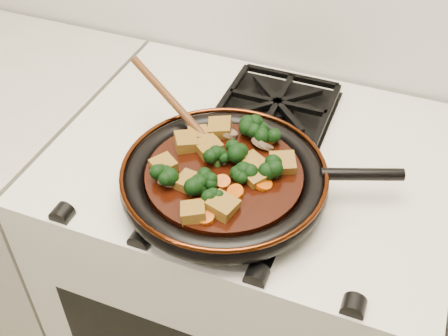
% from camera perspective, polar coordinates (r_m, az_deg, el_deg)
% --- Properties ---
extents(stove, '(0.76, 0.60, 0.90)m').
position_cam_1_polar(stove, '(1.42, 2.46, -12.20)').
color(stove, beige).
rests_on(stove, ground).
extents(burner_grate_front, '(0.23, 0.23, 0.03)m').
position_cam_1_polar(burner_grate_front, '(0.98, 0.48, -2.75)').
color(burner_grate_front, black).
rests_on(burner_grate_front, stove).
extents(burner_grate_back, '(0.23, 0.23, 0.03)m').
position_cam_1_polar(burner_grate_back, '(1.18, 5.42, 6.29)').
color(burner_grate_back, black).
rests_on(burner_grate_back, stove).
extents(skillet, '(0.47, 0.36, 0.05)m').
position_cam_1_polar(skillet, '(0.96, 0.12, -1.14)').
color(skillet, black).
rests_on(skillet, burner_grate_front).
extents(braising_sauce, '(0.27, 0.27, 0.02)m').
position_cam_1_polar(braising_sauce, '(0.96, -0.00, -0.92)').
color(braising_sauce, black).
rests_on(braising_sauce, skillet).
extents(tofu_cube_0, '(0.05, 0.05, 0.03)m').
position_cam_1_polar(tofu_cube_0, '(0.88, -0.18, -3.94)').
color(tofu_cube_0, brown).
rests_on(tofu_cube_0, braising_sauce).
extents(tofu_cube_1, '(0.04, 0.04, 0.02)m').
position_cam_1_polar(tofu_cube_1, '(0.93, -3.62, -1.48)').
color(tofu_cube_1, brown).
rests_on(tofu_cube_1, braising_sauce).
extents(tofu_cube_2, '(0.05, 0.05, 0.02)m').
position_cam_1_polar(tofu_cube_2, '(0.96, 2.89, 0.52)').
color(tofu_cube_2, brown).
rests_on(tofu_cube_2, braising_sauce).
extents(tofu_cube_3, '(0.06, 0.06, 0.03)m').
position_cam_1_polar(tofu_cube_3, '(1.00, -3.90, 2.62)').
color(tofu_cube_3, brown).
rests_on(tofu_cube_3, braising_sauce).
extents(tofu_cube_4, '(0.06, 0.06, 0.03)m').
position_cam_1_polar(tofu_cube_4, '(0.99, -1.58, 2.07)').
color(tofu_cube_4, brown).
rests_on(tofu_cube_4, braising_sauce).
extents(tofu_cube_5, '(0.06, 0.06, 0.03)m').
position_cam_1_polar(tofu_cube_5, '(1.03, -0.43, 4.05)').
color(tofu_cube_5, brown).
rests_on(tofu_cube_5, braising_sauce).
extents(tofu_cube_6, '(0.05, 0.05, 0.02)m').
position_cam_1_polar(tofu_cube_6, '(1.02, -2.62, 3.41)').
color(tofu_cube_6, brown).
rests_on(tofu_cube_6, braising_sauce).
extents(tofu_cube_7, '(0.06, 0.06, 0.03)m').
position_cam_1_polar(tofu_cube_7, '(0.96, 5.96, 0.43)').
color(tofu_cube_7, brown).
rests_on(tofu_cube_7, braising_sauce).
extents(tofu_cube_8, '(0.05, 0.05, 0.03)m').
position_cam_1_polar(tofu_cube_8, '(0.88, -3.13, -4.49)').
color(tofu_cube_8, brown).
rests_on(tofu_cube_8, braising_sauce).
extents(tofu_cube_9, '(0.05, 0.05, 0.02)m').
position_cam_1_polar(tofu_cube_9, '(0.96, -6.16, 0.23)').
color(tofu_cube_9, brown).
rests_on(tofu_cube_9, braising_sauce).
extents(tofu_cube_10, '(0.05, 0.06, 0.03)m').
position_cam_1_polar(tofu_cube_10, '(0.94, 3.18, -0.80)').
color(tofu_cube_10, brown).
rests_on(tofu_cube_10, braising_sauce).
extents(broccoli_floret_0, '(0.09, 0.08, 0.07)m').
position_cam_1_polar(broccoli_floret_0, '(0.93, 1.92, -0.72)').
color(broccoli_floret_0, black).
rests_on(broccoli_floret_0, braising_sauce).
extents(broccoli_floret_1, '(0.08, 0.09, 0.07)m').
position_cam_1_polar(broccoli_floret_1, '(1.02, 2.99, 3.81)').
color(broccoli_floret_1, black).
rests_on(broccoli_floret_1, braising_sauce).
extents(broccoli_floret_2, '(0.08, 0.08, 0.05)m').
position_cam_1_polar(broccoli_floret_2, '(1.01, 4.41, 3.18)').
color(broccoli_floret_2, black).
rests_on(broccoli_floret_2, braising_sauce).
extents(broccoli_floret_3, '(0.07, 0.06, 0.06)m').
position_cam_1_polar(broccoli_floret_3, '(0.89, -0.90, -3.43)').
color(broccoli_floret_3, black).
rests_on(broccoli_floret_3, braising_sauce).
extents(broccoli_floret_4, '(0.08, 0.08, 0.06)m').
position_cam_1_polar(broccoli_floret_4, '(0.92, -1.72, -1.50)').
color(broccoli_floret_4, black).
rests_on(broccoli_floret_4, braising_sauce).
extents(broccoli_floret_5, '(0.09, 0.09, 0.07)m').
position_cam_1_polar(broccoli_floret_5, '(0.92, -2.30, -1.80)').
color(broccoli_floret_5, black).
rests_on(broccoli_floret_5, braising_sauce).
extents(broccoli_floret_6, '(0.08, 0.08, 0.06)m').
position_cam_1_polar(broccoli_floret_6, '(0.94, 5.27, -0.35)').
color(broccoli_floret_6, black).
rests_on(broccoli_floret_6, braising_sauce).
extents(broccoli_floret_7, '(0.07, 0.07, 0.07)m').
position_cam_1_polar(broccoli_floret_7, '(0.97, 0.90, 1.39)').
color(broccoli_floret_7, black).
rests_on(broccoli_floret_7, braising_sauce).
extents(broccoli_floret_8, '(0.08, 0.08, 0.06)m').
position_cam_1_polar(broccoli_floret_8, '(0.96, -0.71, 0.77)').
color(broccoli_floret_8, black).
rests_on(broccoli_floret_8, braising_sauce).
extents(broccoli_floret_9, '(0.08, 0.08, 0.06)m').
position_cam_1_polar(broccoli_floret_9, '(0.93, -6.13, -1.07)').
color(broccoli_floret_9, black).
rests_on(broccoli_floret_9, braising_sauce).
extents(carrot_coin_0, '(0.03, 0.03, 0.01)m').
position_cam_1_polar(carrot_coin_0, '(0.96, -5.95, 0.29)').
color(carrot_coin_0, '#B64405').
rests_on(carrot_coin_0, braising_sauce).
extents(carrot_coin_1, '(0.03, 0.03, 0.02)m').
position_cam_1_polar(carrot_coin_1, '(0.93, 3.97, -1.58)').
color(carrot_coin_1, '#B64405').
rests_on(carrot_coin_1, braising_sauce).
extents(carrot_coin_2, '(0.03, 0.03, 0.01)m').
position_cam_1_polar(carrot_coin_2, '(0.88, -1.87, -4.99)').
color(carrot_coin_2, '#B64405').
rests_on(carrot_coin_2, braising_sauce).
extents(carrot_coin_3, '(0.03, 0.03, 0.02)m').
position_cam_1_polar(carrot_coin_3, '(0.91, 1.18, -2.45)').
color(carrot_coin_3, '#B64405').
rests_on(carrot_coin_3, braising_sauce).
extents(carrot_coin_4, '(0.03, 0.03, 0.01)m').
position_cam_1_polar(carrot_coin_4, '(0.93, -0.16, -1.40)').
color(carrot_coin_4, '#B64405').
rests_on(carrot_coin_4, braising_sauce).
extents(carrot_coin_5, '(0.03, 0.03, 0.01)m').
position_cam_1_polar(carrot_coin_5, '(1.02, 4.47, 2.99)').
color(carrot_coin_5, '#B64405').
rests_on(carrot_coin_5, braising_sauce).
extents(mushroom_slice_0, '(0.03, 0.03, 0.02)m').
position_cam_1_polar(mushroom_slice_0, '(0.93, -5.83, -1.44)').
color(mushroom_slice_0, brown).
rests_on(mushroom_slice_0, braising_sauce).
extents(mushroom_slice_1, '(0.04, 0.04, 0.03)m').
position_cam_1_polar(mushroom_slice_1, '(1.00, 4.23, 2.41)').
color(mushroom_slice_1, brown).
rests_on(mushroom_slice_1, braising_sauce).
extents(mushroom_slice_2, '(0.04, 0.04, 0.02)m').
position_cam_1_polar(mushroom_slice_2, '(1.02, 0.48, 3.59)').
color(mushroom_slice_2, brown).
rests_on(mushroom_slice_2, braising_sauce).
extents(mushroom_slice_3, '(0.05, 0.05, 0.02)m').
position_cam_1_polar(mushroom_slice_3, '(1.01, 3.85, 2.65)').
color(mushroom_slice_3, brown).
rests_on(mushroom_slice_3, braising_sauce).
extents(wooden_spoon, '(0.14, 0.09, 0.23)m').
position_cam_1_polar(wooden_spoon, '(1.03, -3.83, 5.19)').
color(wooden_spoon, '#4D2910').
rests_on(wooden_spoon, braising_sauce).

